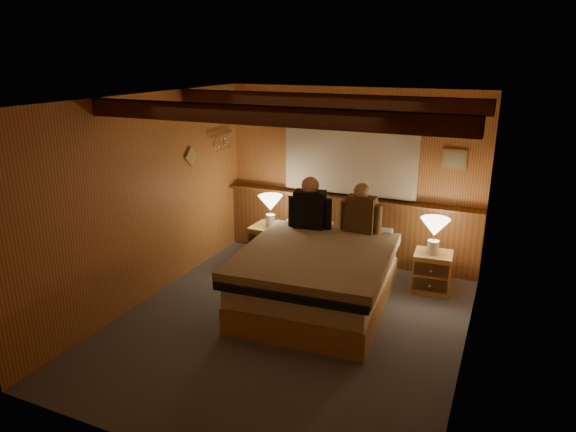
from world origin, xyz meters
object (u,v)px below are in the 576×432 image
Objects in this scene: lamp_left at (270,205)px; lamp_right at (435,229)px; person_left at (310,207)px; nightstand_left at (271,245)px; duffel_bag at (256,267)px; nightstand_right at (432,272)px; person_right at (361,212)px; bed at (318,276)px.

lamp_left is 2.17m from lamp_right.
nightstand_left is at bearing 151.35° from person_left.
lamp_right is (2.17, 0.02, 0.53)m from nightstand_left.
duffel_bag is (-2.15, -0.50, -0.66)m from lamp_right.
person_left reaches higher than nightstand_right.
nightstand_right is at bearing 1.44° from lamp_left.
nightstand_right reaches higher than duffel_bag.
lamp_left reaches higher than nightstand_left.
nightstand_left is 2.23m from lamp_right.
person_left reaches higher than lamp_left.
nightstand_right is (2.18, 0.06, -0.03)m from nightstand_left.
person_right is (1.30, -0.12, 0.68)m from nightstand_left.
lamp_left is 0.73m from person_left.
lamp_left is at bearing 151.08° from person_left.
person_right is at bearing -5.55° from lamp_left.
person_left is at bearing -172.59° from nightstand_right.
person_right is at bearing 10.35° from duffel_bag.
person_left is (-1.51, -0.30, 0.73)m from nightstand_right.
person_left is at bearing 115.14° from bed.
person_left is (0.67, -0.24, 0.70)m from nightstand_left.
bed is at bearing -107.54° from person_right.
bed is at bearing -40.92° from lamp_left.
person_right is (1.30, -0.13, 0.10)m from lamp_left.
nightstand_right is 1.02× the size of duffel_bag.
bed is 1.12m from duffel_bag.
lamp_left reaches higher than bed.
bed is 3.21× the size of person_left.
nightstand_right is at bearing 12.99° from person_right.
bed is 3.94× the size of nightstand_left.
lamp_left is 0.63× the size of person_left.
nightstand_right is at bearing 76.67° from lamp_right.
lamp_left is 0.95× the size of lamp_right.
lamp_left reaches higher than lamp_right.
person_left is (0.67, -0.25, 0.12)m from lamp_left.
person_right reaches higher than duffel_bag.
nightstand_right is (1.15, 0.95, -0.12)m from bed.
lamp_left is at bearing 127.91° from nightstand_left.
duffel_bag is (0.02, -0.49, -0.72)m from lamp_left.
bed is 0.96m from person_left.
bed is 3.43× the size of person_right.
lamp_left reaches higher than nightstand_right.
lamp_right reaches higher than nightstand_left.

